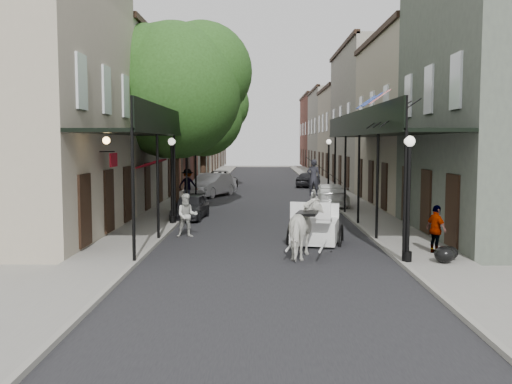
{
  "coord_description": "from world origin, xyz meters",
  "views": [
    {
      "loc": [
        -0.21,
        -18.67,
        3.64
      ],
      "look_at": [
        -0.44,
        4.66,
        1.6
      ],
      "focal_mm": 40.0,
      "sensor_mm": 36.0,
      "label": 1
    }
  ],
  "objects_px": {
    "carriage": "(316,210)",
    "car_left_mid": "(211,185)",
    "lamppost_right_far": "(329,167)",
    "car_left_near": "(190,206)",
    "car_left_far": "(221,179)",
    "car_right_near": "(329,195)",
    "pedestrian_walking": "(187,215)",
    "tree_near": "(182,85)",
    "lamppost_left": "(172,179)",
    "pedestrian_sidewalk_left": "(188,184)",
    "lamppost_right_near": "(408,197)",
    "car_right_far": "(308,179)",
    "horse": "(307,229)",
    "tree_far": "(208,113)",
    "pedestrian_sidewalk_right": "(436,229)"
  },
  "relations": [
    {
      "from": "pedestrian_sidewalk_left",
      "to": "lamppost_right_near",
      "type": "bearing_deg",
      "value": 120.92
    },
    {
      "from": "tree_near",
      "to": "lamppost_left",
      "type": "xyz_separation_m",
      "value": [
        0.1,
        -4.18,
        -4.44
      ]
    },
    {
      "from": "carriage",
      "to": "car_left_far",
      "type": "height_order",
      "value": "carriage"
    },
    {
      "from": "lamppost_right_near",
      "to": "lamppost_right_far",
      "type": "distance_m",
      "value": 20.0
    },
    {
      "from": "tree_near",
      "to": "carriage",
      "type": "height_order",
      "value": "tree_near"
    },
    {
      "from": "car_left_far",
      "to": "pedestrian_walking",
      "type": "bearing_deg",
      "value": -101.19
    },
    {
      "from": "carriage",
      "to": "car_left_near",
      "type": "xyz_separation_m",
      "value": [
        -5.39,
        6.23,
        -0.59
      ]
    },
    {
      "from": "car_left_mid",
      "to": "lamppost_right_far",
      "type": "bearing_deg",
      "value": 11.4
    },
    {
      "from": "carriage",
      "to": "pedestrian_walking",
      "type": "distance_m",
      "value": 4.99
    },
    {
      "from": "carriage",
      "to": "car_left_near",
      "type": "bearing_deg",
      "value": 142.42
    },
    {
      "from": "lamppost_right_near",
      "to": "lamppost_right_far",
      "type": "height_order",
      "value": "same"
    },
    {
      "from": "lamppost_right_near",
      "to": "car_right_far",
      "type": "xyz_separation_m",
      "value": [
        -0.5,
        29.73,
        -1.41
      ]
    },
    {
      "from": "tree_far",
      "to": "car_left_far",
      "type": "distance_m",
      "value": 6.07
    },
    {
      "from": "tree_far",
      "to": "lamppost_right_far",
      "type": "bearing_deg",
      "value": -36.51
    },
    {
      "from": "lamppost_right_near",
      "to": "carriage",
      "type": "xyz_separation_m",
      "value": [
        -2.31,
        3.94,
        -0.85
      ]
    },
    {
      "from": "car_right_near",
      "to": "car_left_mid",
      "type": "bearing_deg",
      "value": -40.48
    },
    {
      "from": "lamppost_right_near",
      "to": "horse",
      "type": "relative_size",
      "value": 1.7
    },
    {
      "from": "tree_near",
      "to": "car_right_far",
      "type": "relative_size",
      "value": 2.55
    },
    {
      "from": "pedestrian_sidewalk_left",
      "to": "car_right_far",
      "type": "relative_size",
      "value": 0.5
    },
    {
      "from": "car_left_near",
      "to": "car_right_near",
      "type": "height_order",
      "value": "car_right_near"
    },
    {
      "from": "carriage",
      "to": "pedestrian_walking",
      "type": "xyz_separation_m",
      "value": [
        -4.86,
        1.06,
        -0.36
      ]
    },
    {
      "from": "horse",
      "to": "car_left_near",
      "type": "xyz_separation_m",
      "value": [
        -4.81,
        9.05,
        -0.32
      ]
    },
    {
      "from": "carriage",
      "to": "car_left_mid",
      "type": "relative_size",
      "value": 0.65
    },
    {
      "from": "tree_far",
      "to": "lamppost_left",
      "type": "bearing_deg",
      "value": -89.54
    },
    {
      "from": "tree_near",
      "to": "tree_far",
      "type": "height_order",
      "value": "tree_near"
    },
    {
      "from": "carriage",
      "to": "pedestrian_walking",
      "type": "relative_size",
      "value": 1.84
    },
    {
      "from": "lamppost_right_far",
      "to": "car_right_near",
      "type": "distance_m",
      "value": 5.03
    },
    {
      "from": "carriage",
      "to": "pedestrian_sidewalk_right",
      "type": "relative_size",
      "value": 2.0
    },
    {
      "from": "lamppost_left",
      "to": "lamppost_right_far",
      "type": "height_order",
      "value": "same"
    },
    {
      "from": "lamppost_right_near",
      "to": "pedestrian_walking",
      "type": "relative_size",
      "value": 2.21
    },
    {
      "from": "lamppost_left",
      "to": "pedestrian_sidewalk_left",
      "type": "height_order",
      "value": "lamppost_left"
    },
    {
      "from": "lamppost_right_far",
      "to": "car_right_far",
      "type": "bearing_deg",
      "value": 92.94
    },
    {
      "from": "tree_near",
      "to": "lamppost_right_far",
      "type": "bearing_deg",
      "value": 43.31
    },
    {
      "from": "lamppost_right_near",
      "to": "tree_far",
      "type": "bearing_deg",
      "value": 107.68
    },
    {
      "from": "tree_far",
      "to": "lamppost_right_near",
      "type": "relative_size",
      "value": 2.32
    },
    {
      "from": "lamppost_left",
      "to": "car_right_far",
      "type": "distance_m",
      "value": 23.1
    },
    {
      "from": "tree_near",
      "to": "car_left_near",
      "type": "xyz_separation_m",
      "value": [
        0.6,
        -2.01,
        -5.88
      ]
    },
    {
      "from": "car_left_far",
      "to": "car_right_near",
      "type": "distance_m",
      "value": 15.79
    },
    {
      "from": "lamppost_right_far",
      "to": "pedestrian_sidewalk_right",
      "type": "distance_m",
      "value": 18.85
    },
    {
      "from": "lamppost_left",
      "to": "car_left_mid",
      "type": "distance_m",
      "value": 13.45
    },
    {
      "from": "tree_near",
      "to": "lamppost_right_far",
      "type": "xyz_separation_m",
      "value": [
        8.3,
        7.82,
        -4.44
      ]
    },
    {
      "from": "lamppost_right_far",
      "to": "pedestrian_walking",
      "type": "relative_size",
      "value": 2.21
    },
    {
      "from": "tree_near",
      "to": "car_right_far",
      "type": "xyz_separation_m",
      "value": [
        7.8,
        17.55,
        -5.85
      ]
    },
    {
      "from": "lamppost_right_near",
      "to": "car_left_mid",
      "type": "relative_size",
      "value": 0.78
    },
    {
      "from": "lamppost_right_far",
      "to": "car_left_near",
      "type": "distance_m",
      "value": 12.57
    },
    {
      "from": "lamppost_left",
      "to": "car_left_near",
      "type": "height_order",
      "value": "lamppost_left"
    },
    {
      "from": "pedestrian_sidewalk_right",
      "to": "car_left_mid",
      "type": "height_order",
      "value": "pedestrian_sidewalk_right"
    },
    {
      "from": "tree_far",
      "to": "car_right_near",
      "type": "relative_size",
      "value": 1.88
    },
    {
      "from": "pedestrian_sidewalk_left",
      "to": "car_left_near",
      "type": "distance_m",
      "value": 8.05
    },
    {
      "from": "lamppost_right_far",
      "to": "horse",
      "type": "bearing_deg",
      "value": -98.7
    }
  ]
}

